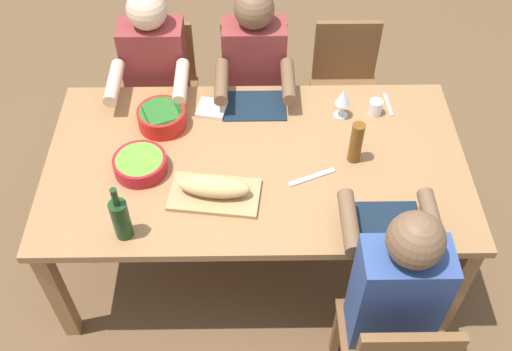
% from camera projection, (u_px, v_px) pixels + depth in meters
% --- Properties ---
extents(ground_plane, '(8.00, 8.00, 0.00)m').
position_uv_depth(ground_plane, '(256.00, 249.00, 3.34)').
color(ground_plane, brown).
extents(dining_table, '(1.99, 1.08, 0.74)m').
position_uv_depth(dining_table, '(256.00, 170.00, 2.84)').
color(dining_table, '#9E7044').
rests_on(dining_table, ground_plane).
extents(chair_near_center, '(0.40, 0.40, 0.85)m').
position_uv_depth(chair_near_center, '(254.00, 85.00, 3.55)').
color(chair_near_center, brown).
rests_on(chair_near_center, ground_plane).
extents(diner_near_center, '(0.41, 0.53, 1.20)m').
position_uv_depth(diner_near_center, '(254.00, 76.00, 3.27)').
color(diner_near_center, '#2D2D38').
rests_on(diner_near_center, ground_plane).
extents(diner_far_left, '(0.41, 0.53, 1.20)m').
position_uv_depth(diner_far_left, '(394.00, 289.00, 2.37)').
color(diner_far_left, '#2D2D38').
rests_on(diner_far_left, ground_plane).
extents(chair_near_left, '(0.40, 0.40, 0.85)m').
position_uv_depth(chair_near_left, '(345.00, 84.00, 3.55)').
color(chair_near_left, brown).
rests_on(chair_near_left, ground_plane).
extents(chair_near_right, '(0.40, 0.40, 0.85)m').
position_uv_depth(chair_near_right, '(163.00, 85.00, 3.54)').
color(chair_near_right, brown).
rests_on(chair_near_right, ground_plane).
extents(diner_near_right, '(0.41, 0.53, 1.20)m').
position_uv_depth(diner_near_right, '(156.00, 77.00, 3.26)').
color(diner_near_right, '#2D2D38').
rests_on(diner_near_right, ground_plane).
extents(serving_bowl_salad, '(0.25, 0.25, 0.07)m').
position_uv_depth(serving_bowl_salad, '(140.00, 164.00, 2.71)').
color(serving_bowl_salad, '#B21923').
rests_on(serving_bowl_salad, dining_table).
extents(serving_bowl_greens, '(0.24, 0.24, 0.10)m').
position_uv_depth(serving_bowl_greens, '(162.00, 117.00, 2.90)').
color(serving_bowl_greens, red).
rests_on(serving_bowl_greens, dining_table).
extents(cutting_board, '(0.43, 0.27, 0.02)m').
position_uv_depth(cutting_board, '(215.00, 195.00, 2.63)').
color(cutting_board, tan).
rests_on(cutting_board, dining_table).
extents(bread_loaf, '(0.33, 0.15, 0.09)m').
position_uv_depth(bread_loaf, '(214.00, 187.00, 2.59)').
color(bread_loaf, tan).
rests_on(bread_loaf, cutting_board).
extents(wine_bottle, '(0.08, 0.08, 0.29)m').
position_uv_depth(wine_bottle, '(121.00, 218.00, 2.42)').
color(wine_bottle, '#193819').
rests_on(wine_bottle, dining_table).
extents(beer_bottle, '(0.06, 0.06, 0.22)m').
position_uv_depth(beer_bottle, '(356.00, 142.00, 2.71)').
color(beer_bottle, brown).
rests_on(beer_bottle, dining_table).
extents(wine_glass, '(0.08, 0.08, 0.17)m').
position_uv_depth(wine_glass, '(343.00, 98.00, 2.90)').
color(wine_glass, silver).
rests_on(wine_glass, dining_table).
extents(placemat_near_center, '(0.32, 0.23, 0.01)m').
position_uv_depth(placemat_near_center, '(255.00, 106.00, 3.03)').
color(placemat_near_center, '#142333').
rests_on(placemat_near_center, dining_table).
extents(placemat_far_left, '(0.32, 0.23, 0.01)m').
position_uv_depth(placemat_far_left, '(384.00, 223.00, 2.54)').
color(placemat_far_left, '#142333').
rests_on(placemat_far_left, dining_table).
extents(cup_near_left, '(0.07, 0.07, 0.08)m').
position_uv_depth(cup_near_left, '(376.00, 107.00, 2.97)').
color(cup_near_left, white).
rests_on(cup_near_left, dining_table).
extents(fork_near_left, '(0.03, 0.17, 0.01)m').
position_uv_depth(fork_near_left, '(388.00, 104.00, 3.04)').
color(fork_near_left, silver).
rests_on(fork_near_left, dining_table).
extents(carving_knife, '(0.22, 0.11, 0.01)m').
position_uv_depth(carving_knife, '(312.00, 177.00, 2.71)').
color(carving_knife, silver).
rests_on(carving_knife, dining_table).
extents(napkin_stack, '(0.16, 0.16, 0.02)m').
position_uv_depth(napkin_stack, '(212.00, 109.00, 3.01)').
color(napkin_stack, white).
rests_on(napkin_stack, dining_table).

